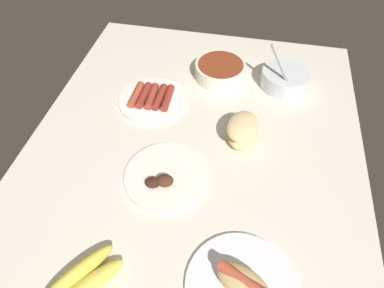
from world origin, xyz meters
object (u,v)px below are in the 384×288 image
at_px(plate_grilled_meat, 165,176).
at_px(bowl_coleslaw, 284,78).
at_px(bread_stack, 243,130).
at_px(plate_hotdog_assembled, 242,286).
at_px(bowl_chili, 220,70).
at_px(banana_bunch, 83,280).
at_px(plate_sausages, 152,99).

relative_size(plate_grilled_meat, bowl_coleslaw, 1.37).
bearing_deg(bread_stack, bowl_coleslaw, 157.30).
height_order(bread_stack, plate_hotdog_assembled, bread_stack).
xyz_separation_m(plate_grilled_meat, plate_hotdog_assembled, (0.23, 0.21, 0.01)).
height_order(plate_grilled_meat, bowl_chili, bowl_chili).
xyz_separation_m(bread_stack, plate_grilled_meat, (0.17, -0.17, -0.03)).
xyz_separation_m(banana_bunch, plate_hotdog_assembled, (-0.05, 0.31, -0.00)).
relative_size(plate_grilled_meat, bowl_chili, 1.30).
bearing_deg(bowl_chili, bread_stack, 20.81).
bearing_deg(bread_stack, banana_bunch, -31.17).
distance_m(plate_sausages, bowl_coleslaw, 0.42).
distance_m(banana_bunch, bowl_chili, 0.72).
xyz_separation_m(plate_hotdog_assembled, bowl_chili, (-0.65, -0.14, 0.01)).
relative_size(plate_sausages, plate_hotdog_assembled, 0.90).
height_order(plate_sausages, plate_hotdog_assembled, plate_hotdog_assembled).
height_order(banana_bunch, plate_hotdog_assembled, plate_hotdog_assembled).
xyz_separation_m(bowl_chili, bowl_coleslaw, (0.00, 0.20, 0.00)).
distance_m(plate_hotdog_assembled, bowl_coleslaw, 0.65).
bearing_deg(bread_stack, plate_hotdog_assembled, 5.96).
distance_m(bread_stack, plate_hotdog_assembled, 0.40).
bearing_deg(bowl_coleslaw, plate_hotdog_assembled, -5.72).
distance_m(plate_sausages, bowl_chili, 0.24).
height_order(bread_stack, bowl_chili, bread_stack).
distance_m(plate_grilled_meat, plate_hotdog_assembled, 0.31).
distance_m(bread_stack, banana_bunch, 0.52).
distance_m(plate_grilled_meat, plate_sausages, 0.29).
xyz_separation_m(plate_sausages, plate_hotdog_assembled, (0.49, 0.32, 0.01)).
height_order(bread_stack, plate_grilled_meat, bread_stack).
bearing_deg(plate_hotdog_assembled, bread_stack, -174.04).
height_order(plate_sausages, bowl_coleslaw, bowl_coleslaw).
distance_m(plate_hotdog_assembled, bowl_chili, 0.66).
height_order(plate_sausages, bowl_chili, bowl_chili).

